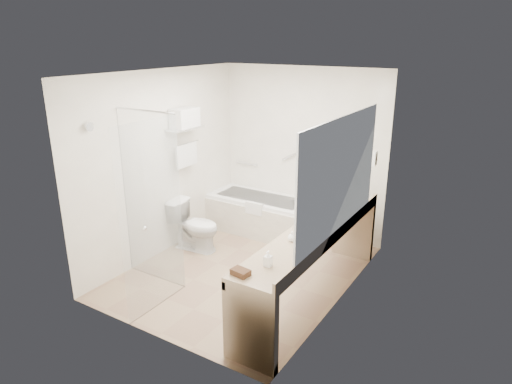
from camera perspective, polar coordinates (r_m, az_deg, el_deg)
The scene contains 25 objects.
floor at distance 6.00m, azimuth -1.53°, elevation -9.87°, with size 3.20×3.20×0.00m, color #9C7F60.
ceiling at distance 5.28m, azimuth -1.77°, elevation 14.68°, with size 2.60×3.20×0.10m, color silver.
wall_back at distance 6.85m, azimuth 5.75°, elevation 4.97°, with size 2.60×0.10×2.50m, color white.
wall_front at distance 4.34m, azimuth -13.33°, elevation -3.76°, with size 2.60×0.10×2.50m, color white.
wall_left at distance 6.29m, azimuth -11.60°, elevation 3.42°, with size 0.10×3.20×2.50m, color white.
wall_right at distance 4.95m, azimuth 11.04°, elevation -0.77°, with size 0.10×3.20×2.50m, color white.
bathtub at distance 7.08m, azimuth 0.56°, elevation -2.78°, with size 1.60×0.73×0.59m.
grab_bar_short at distance 7.35m, azimuth -1.13°, elevation 3.59°, with size 0.03×0.03×0.40m, color silver.
grab_bar_long at distance 6.84m, azimuth 5.22°, elevation 4.96°, with size 0.03×0.03×0.60m, color silver.
shower_enclosure at distance 5.27m, azimuth -12.95°, elevation -1.82°, with size 0.96×0.91×2.11m.
towel_shelf at distance 6.35m, azimuth -8.87°, elevation 8.38°, with size 0.24×0.55×0.81m.
vanity_counter at distance 5.15m, azimuth 7.13°, elevation -7.11°, with size 0.55×2.70×0.95m.
sink at distance 5.40m, azimuth 9.30°, elevation -3.85°, with size 0.40×0.52×0.14m, color white.
faucet at distance 5.31m, azimuth 10.80°, elevation -3.06°, with size 0.03×0.03×0.14m, color silver.
mirror at distance 4.73m, azimuth 10.49°, elevation 2.16°, with size 0.02×2.00×1.20m, color #B3B9BF.
hairdryer_unit at distance 5.86m, azimuth 14.43°, elevation 4.10°, with size 0.08×0.10×0.18m, color white.
toilet at distance 6.51m, azimuth -7.61°, elevation -4.23°, with size 0.40×0.72×0.70m, color white.
amenity_basket at distance 4.16m, azimuth -1.95°, elevation -10.00°, with size 0.17×0.11×0.06m, color #422517.
soap_bottle_a at distance 4.30m, azimuth 1.51°, elevation -8.81°, with size 0.07×0.15×0.07m, color white.
soap_bottle_b at distance 4.81m, azimuth 4.51°, elevation -5.66°, with size 0.09×0.11×0.09m, color white.
water_bottle_left at distance 5.68m, azimuth 9.00°, elevation -1.43°, with size 0.06×0.06×0.19m.
water_bottle_mid at distance 5.61m, azimuth 9.93°, elevation -1.73°, with size 0.06×0.06×0.20m.
water_bottle_right at distance 5.76m, azimuth 9.42°, elevation -1.11°, with size 0.06×0.06×0.20m.
drinking_glass_near at distance 5.95m, azimuth 10.96°, elevation -1.04°, with size 0.07×0.07×0.09m, color silver.
drinking_glass_far at distance 5.67m, azimuth 8.34°, elevation -1.88°, with size 0.07×0.07×0.09m, color silver.
Camera 1 is at (2.90, -4.39, 2.88)m, focal length 32.00 mm.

